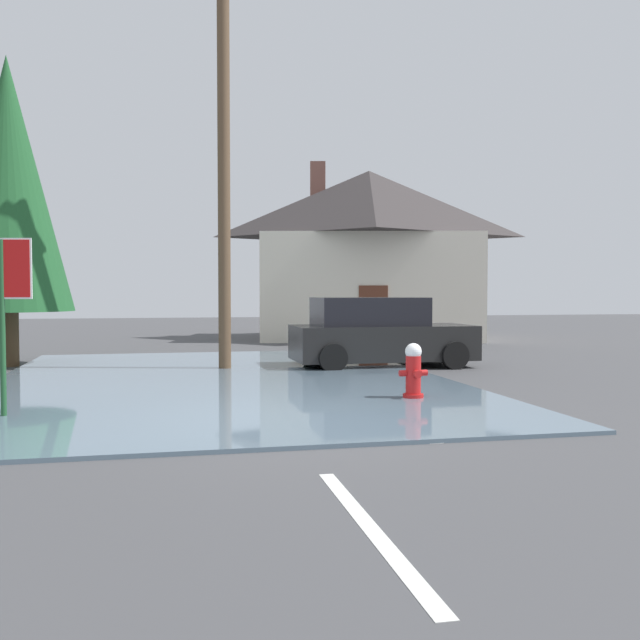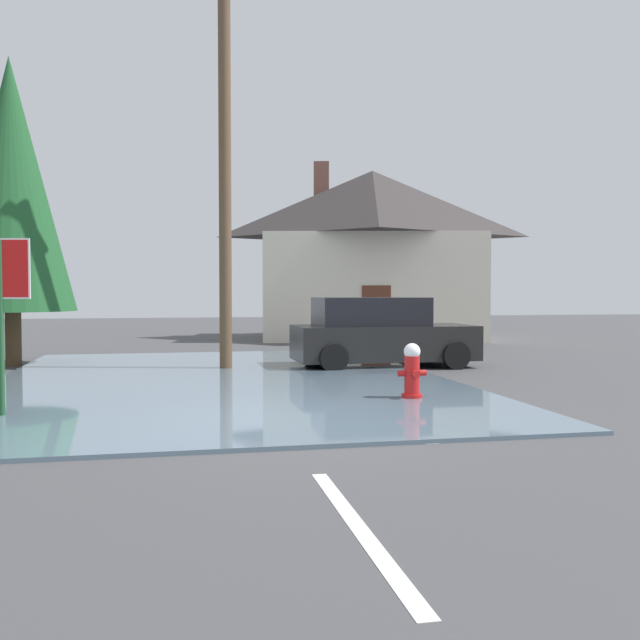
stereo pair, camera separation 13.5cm
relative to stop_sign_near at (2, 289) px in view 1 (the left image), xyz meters
name	(u,v)px [view 1 (the left image)]	position (x,y,z in m)	size (l,w,h in m)	color
ground_plane	(299,422)	(4.01, -0.83, -1.87)	(80.00, 80.00, 0.10)	#424244
flood_puddle	(222,380)	(3.29, 3.54, -1.79)	(8.74, 12.60, 0.05)	slate
lane_stop_bar	(270,448)	(3.35, -2.58, -1.81)	(4.07, 0.30, 0.01)	silver
lane_center_stripe	(369,527)	(3.69, -5.39, -1.81)	(3.12, 0.14, 0.01)	silver
stop_sign_near	(2,289)	(0.00, 0.00, 0.00)	(0.83, 0.19, 2.52)	#1E4C28
fire_hydrant	(413,372)	(6.14, 0.38, -1.36)	(0.47, 0.41, 0.94)	red
utility_pole	(224,156)	(3.52, 5.51, 3.00)	(1.60, 0.28, 9.27)	brown
house	(369,252)	(9.86, 15.55, 1.51)	(9.62, 7.73, 6.91)	silver
parked_car	(379,334)	(7.14, 5.49, -1.04)	(4.25, 2.03, 1.65)	black
pine_tree_mid_left	(8,184)	(-1.39, 7.45, 2.50)	(2.93, 2.93, 7.33)	#4C3823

